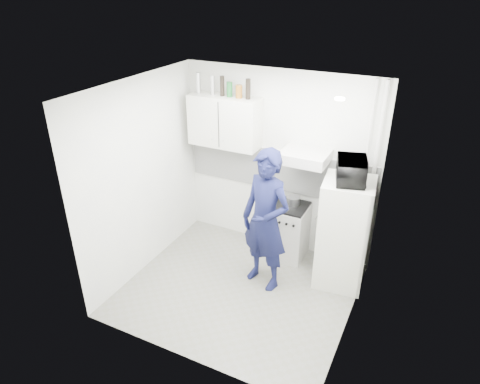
% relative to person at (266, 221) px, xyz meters
% --- Properties ---
extents(floor, '(2.80, 2.80, 0.00)m').
position_rel_person_xyz_m(floor, '(-0.22, -0.29, -0.93)').
color(floor, slate).
rests_on(floor, ground).
extents(ceiling, '(2.80, 2.80, 0.00)m').
position_rel_person_xyz_m(ceiling, '(-0.22, -0.29, 1.67)').
color(ceiling, white).
rests_on(ceiling, wall_back).
extents(wall_back, '(2.80, 0.00, 2.80)m').
position_rel_person_xyz_m(wall_back, '(-0.22, 0.96, 0.37)').
color(wall_back, silver).
rests_on(wall_back, floor).
extents(wall_left, '(0.00, 2.60, 2.60)m').
position_rel_person_xyz_m(wall_left, '(-1.62, -0.29, 0.37)').
color(wall_left, silver).
rests_on(wall_left, floor).
extents(wall_right, '(0.00, 2.60, 2.60)m').
position_rel_person_xyz_m(wall_right, '(1.18, -0.29, 0.37)').
color(wall_right, silver).
rests_on(wall_right, floor).
extents(person, '(0.78, 0.62, 1.87)m').
position_rel_person_xyz_m(person, '(0.00, 0.00, 0.00)').
color(person, '#0F1133').
rests_on(person, floor).
extents(stove, '(0.49, 0.49, 0.79)m').
position_rel_person_xyz_m(stove, '(0.07, 0.71, -0.54)').
color(stove, beige).
rests_on(stove, floor).
extents(fridge, '(0.67, 0.67, 1.46)m').
position_rel_person_xyz_m(fridge, '(0.88, 0.47, -0.20)').
color(fridge, beige).
rests_on(fridge, floor).
extents(stove_top, '(0.47, 0.47, 0.03)m').
position_rel_person_xyz_m(stove_top, '(0.07, 0.71, -0.13)').
color(stove_top, black).
rests_on(stove_top, stove).
extents(saucepan, '(0.19, 0.19, 0.10)m').
position_rel_person_xyz_m(saucepan, '(0.08, 0.78, -0.06)').
color(saucepan, silver).
rests_on(saucepan, stove_top).
extents(microwave, '(0.57, 0.46, 0.28)m').
position_rel_person_xyz_m(microwave, '(0.88, 0.47, 0.67)').
color(microwave, black).
rests_on(microwave, fridge).
extents(bottle_a, '(0.06, 0.06, 0.27)m').
position_rel_person_xyz_m(bottle_a, '(-1.38, 0.79, 1.40)').
color(bottle_a, silver).
rests_on(bottle_a, upper_cabinet).
extents(bottle_c, '(0.06, 0.06, 0.26)m').
position_rel_person_xyz_m(bottle_c, '(-1.15, 0.79, 1.40)').
color(bottle_c, silver).
rests_on(bottle_c, upper_cabinet).
extents(bottle_d, '(0.06, 0.06, 0.26)m').
position_rel_person_xyz_m(bottle_d, '(-1.00, 0.79, 1.40)').
color(bottle_d, black).
rests_on(bottle_d, upper_cabinet).
extents(canister_a, '(0.08, 0.08, 0.20)m').
position_rel_person_xyz_m(canister_a, '(-0.89, 0.79, 1.37)').
color(canister_a, '#144C1E').
rests_on(canister_a, upper_cabinet).
extents(canister_b, '(0.09, 0.09, 0.17)m').
position_rel_person_xyz_m(canister_b, '(-0.75, 0.79, 1.35)').
color(canister_b, brown).
rests_on(canister_b, upper_cabinet).
extents(bottle_e, '(0.07, 0.07, 0.26)m').
position_rel_person_xyz_m(bottle_e, '(-0.62, 0.79, 1.40)').
color(bottle_e, black).
rests_on(bottle_e, upper_cabinet).
extents(upper_cabinet, '(1.00, 0.35, 0.70)m').
position_rel_person_xyz_m(upper_cabinet, '(-0.97, 0.79, 0.92)').
color(upper_cabinet, beige).
rests_on(upper_cabinet, wall_back).
extents(range_hood, '(0.60, 0.50, 0.14)m').
position_rel_person_xyz_m(range_hood, '(0.23, 0.71, 0.64)').
color(range_hood, beige).
rests_on(range_hood, wall_back).
extents(backsplash, '(2.74, 0.03, 0.60)m').
position_rel_person_xyz_m(backsplash, '(-0.22, 0.95, 0.27)').
color(backsplash, white).
rests_on(backsplash, wall_back).
extents(pipe_a, '(0.05, 0.05, 2.60)m').
position_rel_person_xyz_m(pipe_a, '(1.08, 0.88, 0.37)').
color(pipe_a, beige).
rests_on(pipe_a, floor).
extents(pipe_b, '(0.04, 0.04, 2.60)m').
position_rel_person_xyz_m(pipe_b, '(0.96, 0.88, 0.37)').
color(pipe_b, beige).
rests_on(pipe_b, floor).
extents(ceiling_spot_fixture, '(0.10, 0.10, 0.02)m').
position_rel_person_xyz_m(ceiling_spot_fixture, '(0.78, -0.09, 1.64)').
color(ceiling_spot_fixture, white).
rests_on(ceiling_spot_fixture, ceiling).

